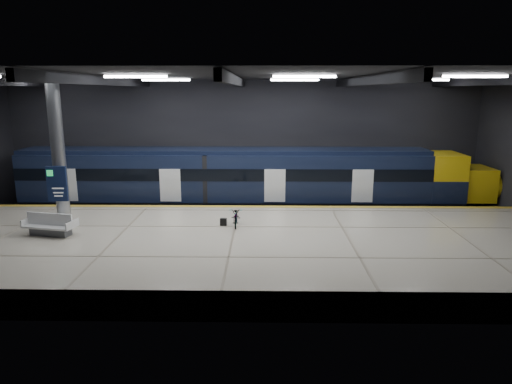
{
  "coord_description": "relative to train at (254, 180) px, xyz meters",
  "views": [
    {
      "loc": [
        1.31,
        -21.43,
        7.3
      ],
      "look_at": [
        0.95,
        1.5,
        2.2
      ],
      "focal_mm": 32.0,
      "sensor_mm": 36.0,
      "label": 1
    }
  ],
  "objects": [
    {
      "name": "bench",
      "position": [
        -8.78,
        -7.92,
        -0.61
      ],
      "size": [
        2.4,
        1.37,
        1.0
      ],
      "rotation": [
        0.0,
        0.0,
        -0.21
      ],
      "color": "#595B60",
      "rests_on": "platform"
    },
    {
      "name": "train",
      "position": [
        0.0,
        0.0,
        0.0
      ],
      "size": [
        29.4,
        2.84,
        3.79
      ],
      "color": "black",
      "rests_on": "ground"
    },
    {
      "name": "platform",
      "position": [
        -0.78,
        -8.0,
        -1.51
      ],
      "size": [
        30.0,
        11.0,
        1.1
      ],
      "primitive_type": "cube",
      "color": "beige",
      "rests_on": "ground"
    },
    {
      "name": "room_shell",
      "position": [
        -0.78,
        -5.49,
        3.66
      ],
      "size": [
        30.1,
        16.1,
        8.05
      ],
      "color": "black",
      "rests_on": "ground"
    },
    {
      "name": "rails",
      "position": [
        -0.78,
        0.0,
        -1.98
      ],
      "size": [
        30.0,
        1.52,
        0.16
      ],
      "color": "gray",
      "rests_on": "ground"
    },
    {
      "name": "pannier_bag",
      "position": [
        -1.33,
        -6.35,
        -0.78
      ],
      "size": [
        0.32,
        0.21,
        0.35
      ],
      "primitive_type": "cube",
      "rotation": [
        0.0,
        0.0,
        -0.09
      ],
      "color": "black",
      "rests_on": "platform"
    },
    {
      "name": "safety_strip",
      "position": [
        -0.78,
        -2.75,
        -0.95
      ],
      "size": [
        30.0,
        0.4,
        0.01
      ],
      "primitive_type": "cube",
      "color": "gold",
      "rests_on": "platform"
    },
    {
      "name": "ground",
      "position": [
        -0.78,
        -5.5,
        -2.06
      ],
      "size": [
        30.0,
        30.0,
        0.0
      ],
      "primitive_type": "plane",
      "color": "black",
      "rests_on": "ground"
    },
    {
      "name": "info_column",
      "position": [
        -8.78,
        -6.52,
        2.4
      ],
      "size": [
        0.9,
        0.78,
        6.9
      ],
      "color": "#9EA0A5",
      "rests_on": "platform"
    },
    {
      "name": "bicycle",
      "position": [
        -0.73,
        -6.35,
        -0.51
      ],
      "size": [
        0.66,
        1.74,
        0.9
      ],
      "primitive_type": "imported",
      "rotation": [
        0.0,
        0.0,
        0.03
      ],
      "color": "#99999E",
      "rests_on": "platform"
    }
  ]
}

